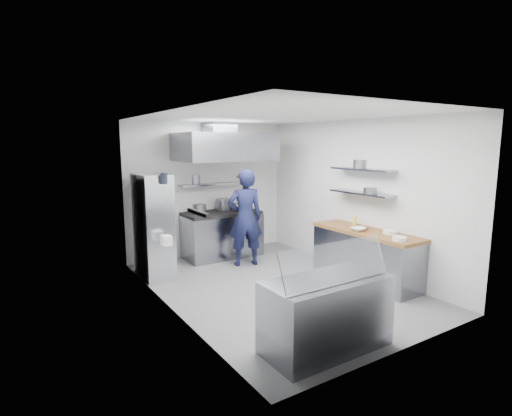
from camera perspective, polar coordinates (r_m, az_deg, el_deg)
floor at (r=6.83m, az=2.75°, el=-11.10°), size 5.00×5.00×0.00m
ceiling at (r=6.42m, az=2.95°, el=13.05°), size 5.00×5.00×0.00m
wall_back at (r=8.62m, az=-6.79°, el=2.68°), size 3.60×2.80×0.02m
wall_front at (r=4.70m, az=20.75°, el=-3.28°), size 3.60×2.80×0.02m
wall_left at (r=5.65m, az=-12.25°, el=-0.87°), size 2.80×5.00×0.02m
wall_right at (r=7.65m, az=13.93°, el=1.66°), size 2.80×5.00×0.02m
gas_range at (r=8.47m, az=-4.88°, el=-3.92°), size 1.60×0.80×0.90m
cooktop at (r=8.38m, az=-4.93°, el=-0.72°), size 1.57×0.78×0.06m
stock_pot_left at (r=8.11m, az=-8.10°, el=-0.18°), size 0.27×0.27×0.20m
stock_pot_mid at (r=8.58m, az=-4.60°, el=0.53°), size 0.32×0.32×0.24m
stock_pot_right at (r=8.55m, az=-2.56°, el=0.24°), size 0.26×0.26×0.16m
over_range_shelf at (r=8.51m, az=-5.73°, el=3.43°), size 1.60×0.30×0.04m
shelf_pot_a at (r=8.54m, az=-8.75°, el=4.13°), size 0.23×0.23×0.18m
extractor_hood at (r=8.10m, az=-4.48°, el=8.69°), size 1.90×1.15×0.55m
hood_duct at (r=8.31m, az=-5.26°, el=11.31°), size 0.55×0.55×0.24m
red_firebox at (r=8.11m, az=-14.60°, el=2.18°), size 0.22×0.10×0.26m
chef at (r=7.75m, az=-1.57°, el=-1.40°), size 0.79×0.62×1.89m
wire_rack at (r=7.30m, az=-14.48°, el=-2.49°), size 0.50×0.90×1.85m
rack_bin_a at (r=6.71m, az=-12.66°, el=-4.54°), size 0.14×0.18×0.16m
rack_bin_b at (r=7.01m, az=-13.98°, el=0.16°), size 0.14×0.18×0.16m
rack_jar at (r=6.72m, az=-13.04°, el=4.12°), size 0.12×0.12×0.18m
knife_strip at (r=4.81m, az=-8.31°, el=-0.68°), size 0.04×0.55×0.05m
prep_counter_base at (r=7.21m, az=15.32°, el=-6.80°), size 0.62×2.00×0.84m
prep_counter_top at (r=7.11m, az=15.47°, el=-3.31°), size 0.65×2.04×0.06m
plate_stack_a at (r=6.50m, az=19.81°, el=-4.14°), size 0.22×0.22×0.06m
plate_stack_b at (r=6.93m, az=18.66°, el=-3.26°), size 0.24×0.24×0.06m
copper_pan at (r=7.16m, az=15.19°, el=-2.71°), size 0.15×0.15×0.06m
squeeze_bottle at (r=7.44m, az=13.92°, el=-1.75°), size 0.06×0.06×0.18m
mixing_bowl at (r=7.00m, az=14.39°, el=-2.95°), size 0.27×0.27×0.06m
wall_shelf_lower at (r=7.32m, az=14.79°, el=2.08°), size 0.30×1.30×0.04m
wall_shelf_upper at (r=7.28m, az=14.93°, el=5.36°), size 0.30×1.30×0.04m
shelf_pot_c at (r=7.08m, az=16.02°, el=2.37°), size 0.23×0.23×0.10m
shelf_pot_d at (r=7.52m, az=14.73°, el=6.17°), size 0.27×0.27×0.14m
display_case at (r=4.82m, az=10.03°, el=-14.69°), size 1.50×0.70×0.85m
display_glass at (r=4.52m, az=11.29°, el=-7.66°), size 1.47×0.19×0.42m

